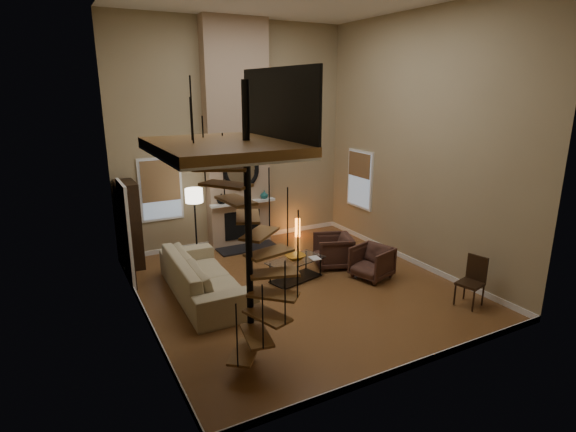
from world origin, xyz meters
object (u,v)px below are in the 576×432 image
hutch (129,225)px  sofa (203,276)px  armchair_far (374,261)px  armchair_near (336,251)px  side_chair (473,278)px  coffee_table (296,267)px  floor_lamp (194,201)px  accent_lamp (298,228)px

hutch → sofa: 2.52m
armchair_far → armchair_near: bearing=-175.9°
armchair_near → side_chair: 3.03m
coffee_table → floor_lamp: size_ratio=0.78×
sofa → coffee_table: bearing=-94.9°
armchair_near → accent_lamp: size_ratio=1.62×
hutch → armchair_far: bearing=-35.2°
armchair_near → side_chair: size_ratio=0.88×
sofa → armchair_near: (3.14, 0.06, -0.04)m
armchair_near → hutch: bearing=-97.6°
armchair_near → armchair_far: size_ratio=1.08×
sofa → armchair_near: 3.14m
armchair_far → side_chair: (0.80, -1.88, 0.17)m
hutch → floor_lamp: (1.42, -0.36, 0.46)m
floor_lamp → side_chair: size_ratio=1.85×
sofa → armchair_far: sofa is taller
sofa → floor_lamp: bearing=-12.3°
hutch → sofa: bearing=-67.1°
armchair_far → floor_lamp: 4.23m
accent_lamp → side_chair: size_ratio=0.54×
armchair_near → accent_lamp: 2.26m
floor_lamp → accent_lamp: floor_lamp is taller
armchair_far → accent_lamp: armchair_far is taller
sofa → armchair_far: size_ratio=3.80×
floor_lamp → accent_lamp: size_ratio=3.40×
armchair_near → side_chair: (1.14, -2.80, 0.17)m
armchair_near → floor_lamp: 3.42m
accent_lamp → side_chair: side_chair is taller
accent_lamp → side_chair: 5.13m
armchair_far → floor_lamp: bearing=-148.7°
coffee_table → armchair_near: bearing=12.7°
sofa → side_chair: size_ratio=3.10×
hutch → armchair_near: bearing=-28.3°
coffee_table → side_chair: 3.45m
floor_lamp → armchair_far: bearing=-42.5°
coffee_table → floor_lamp: (-1.48, 2.12, 1.13)m
armchair_near → side_chair: bearing=42.9°
floor_lamp → armchair_near: bearing=-34.6°
armchair_far → coffee_table: size_ratio=0.57×
armchair_near → floor_lamp: bearing=-103.9°
hutch → coffee_table: hutch is taller
sofa → floor_lamp: (0.46, 1.91, 1.02)m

